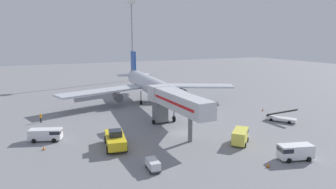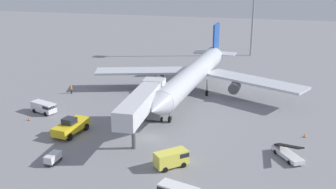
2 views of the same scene
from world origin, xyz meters
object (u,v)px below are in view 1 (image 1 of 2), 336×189
object	(u,v)px
ground_crew_worker_foreground	(41,117)
belt_loader_truck	(281,118)
jet_bridge	(174,102)
safety_cone_bravo	(44,148)
baggage_cart_rear_left	(153,165)
service_van_mid_left	(46,134)
service_van_outer_left	(294,151)
apron_light_mast	(132,27)
safety_cone_charlie	(263,110)
airplane_at_gate	(151,86)
pushback_tug	(115,139)
service_van_mid_center	(240,136)
safety_cone_alpha	(268,165)

from	to	relation	value
ground_crew_worker_foreground	belt_loader_truck	bearing A→B (deg)	-24.16
jet_bridge	safety_cone_bravo	distance (m)	21.52
baggage_cart_rear_left	safety_cone_bravo	xyz separation A→B (m)	(-11.96, 12.82, -0.45)
jet_bridge	belt_loader_truck	size ratio (longest dim) A/B	3.22
belt_loader_truck	service_van_mid_left	bearing A→B (deg)	169.70
service_van_outer_left	apron_light_mast	bearing A→B (deg)	87.37
baggage_cart_rear_left	ground_crew_worker_foreground	distance (m)	30.66
service_van_outer_left	belt_loader_truck	bearing A→B (deg)	49.13
ground_crew_worker_foreground	apron_light_mast	size ratio (longest dim) A/B	0.06
safety_cone_charlie	airplane_at_gate	bearing A→B (deg)	141.02
pushback_tug	service_van_outer_left	size ratio (longest dim) A/B	1.45
service_van_mid_center	apron_light_mast	xyz separation A→B (m)	(6.24, 71.90, 18.67)
service_van_mid_center	service_van_mid_left	bearing A→B (deg)	152.97
airplane_at_gate	service_van_outer_left	xyz separation A→B (m)	(5.27, -38.62, -3.46)
service_van_mid_center	safety_cone_charlie	distance (m)	22.64
pushback_tug	belt_loader_truck	world-z (taller)	belt_loader_truck
pushback_tug	service_van_mid_left	bearing A→B (deg)	141.10
service_van_outer_left	safety_cone_bravo	xyz separation A→B (m)	(-30.25, 17.81, -0.90)
safety_cone_bravo	belt_loader_truck	bearing A→B (deg)	-4.86
service_van_mid_center	baggage_cart_rear_left	world-z (taller)	service_van_mid_center
service_van_outer_left	safety_cone_alpha	distance (m)	4.88
ground_crew_worker_foreground	safety_cone_bravo	distance (m)	15.45
airplane_at_gate	safety_cone_charlie	distance (m)	26.50
pushback_tug	safety_cone_bravo	xyz separation A→B (m)	(-9.76, 3.38, -0.98)
safety_cone_charlie	service_van_mid_left	bearing A→B (deg)	-179.53
safety_cone_alpha	safety_cone_bravo	xyz separation A→B (m)	(-25.46, 18.10, -0.00)
safety_cone_bravo	ground_crew_worker_foreground	bearing A→B (deg)	89.80
jet_bridge	pushback_tug	world-z (taller)	jet_bridge
apron_light_mast	baggage_cart_rear_left	bearing A→B (deg)	-106.33
jet_bridge	pushback_tug	bearing A→B (deg)	-165.67
safety_cone_charlie	safety_cone_bravo	bearing A→B (deg)	-174.48
airplane_at_gate	safety_cone_charlie	bearing A→B (deg)	-38.98
pushback_tug	baggage_cart_rear_left	xyz separation A→B (m)	(2.20, -9.44, -0.53)
apron_light_mast	service_van_mid_left	bearing A→B (deg)	-119.83
apron_light_mast	safety_cone_alpha	bearing A→B (deg)	-96.02
safety_cone_bravo	apron_light_mast	bearing A→B (deg)	61.36
belt_loader_truck	safety_cone_alpha	bearing A→B (deg)	-139.68
service_van_mid_left	safety_cone_charlie	world-z (taller)	service_van_mid_left
safety_cone_bravo	service_van_mid_left	bearing A→B (deg)	81.35
jet_bridge	belt_loader_truck	world-z (taller)	jet_bridge
safety_cone_bravo	apron_light_mast	world-z (taller)	apron_light_mast
service_van_mid_center	airplane_at_gate	bearing A→B (deg)	95.02
service_van_mid_center	safety_cone_charlie	bearing A→B (deg)	38.82
service_van_mid_left	service_van_mid_center	bearing A→B (deg)	-27.03
service_van_mid_left	pushback_tug	bearing A→B (deg)	-38.90
airplane_at_gate	belt_loader_truck	distance (m)	30.34
airplane_at_gate	ground_crew_worker_foreground	world-z (taller)	airplane_at_gate
service_van_outer_left	ground_crew_worker_foreground	bearing A→B (deg)	132.25
pushback_tug	service_van_outer_left	bearing A→B (deg)	-35.15
safety_cone_bravo	jet_bridge	bearing A→B (deg)	-1.46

